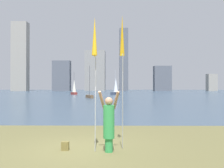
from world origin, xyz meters
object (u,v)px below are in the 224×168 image
(kite_flag_right, at_px, (122,39))
(bag, at_px, (65,146))
(sailboat_0, at_px, (90,96))
(sailboat_3, at_px, (74,88))
(sailboat_6, at_px, (116,87))
(person, at_px, (109,122))
(kite_flag_left, at_px, (95,40))

(kite_flag_right, distance_m, bag, 3.88)
(bag, xyz_separation_m, sailboat_0, (-2.58, 34.61, 0.20))
(kite_flag_right, bearing_deg, sailboat_3, 100.52)
(sailboat_3, bearing_deg, kite_flag_right, -79.48)
(kite_flag_right, bearing_deg, sailboat_6, 90.16)
(person, relative_size, kite_flag_left, 0.45)
(sailboat_3, xyz_separation_m, sailboat_6, (9.18, -1.67, 0.26))
(person, xyz_separation_m, sailboat_3, (-8.89, 50.88, 0.57))
(person, bearing_deg, sailboat_0, 102.49)
(person, height_order, sailboat_0, sailboat_0)
(bag, height_order, sailboat_0, sailboat_0)
(bag, relative_size, sailboat_0, 0.05)
(sailboat_6, bearing_deg, bag, -91.92)
(kite_flag_right, xyz_separation_m, sailboat_0, (-4.36, 34.09, -3.21))
(sailboat_3, relative_size, sailboat_6, 0.92)
(person, relative_size, sailboat_0, 0.36)
(person, xyz_separation_m, sailboat_6, (0.29, 49.22, 0.83))
(bag, relative_size, sailboat_3, 0.05)
(person, relative_size, bag, 6.98)
(kite_flag_left, bearing_deg, person, 14.56)
(kite_flag_left, xyz_separation_m, sailboat_0, (-3.52, 34.93, -3.03))
(sailboat_0, distance_m, sailboat_3, 16.85)
(sailboat_3, bearing_deg, person, -80.09)
(kite_flag_left, distance_m, sailboat_3, 51.73)
(kite_flag_right, bearing_deg, bag, -163.75)
(kite_flag_left, distance_m, bag, 3.38)
(kite_flag_left, xyz_separation_m, sailboat_3, (-8.47, 50.99, -1.88))
(sailboat_0, distance_m, sailboat_6, 15.07)
(person, xyz_separation_m, sailboat_0, (-3.94, 34.82, -0.57))
(sailboat_0, relative_size, sailboat_3, 1.04)
(kite_flag_left, relative_size, bag, 15.37)
(sailboat_6, bearing_deg, sailboat_3, 169.71)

